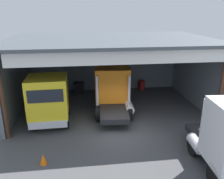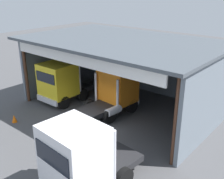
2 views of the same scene
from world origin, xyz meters
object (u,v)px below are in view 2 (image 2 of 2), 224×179
object	(u,v)px
truck_orange_right_bay	(115,90)
traffic_cone	(14,118)
truck_yellow_center_left_bay	(60,82)
tool_cart	(125,83)
oil_drum	(185,99)
truck_white_yard_outside	(80,159)

from	to	relation	value
truck_orange_right_bay	traffic_cone	world-z (taller)	truck_orange_right_bay
truck_yellow_center_left_bay	tool_cart	distance (m)	6.46
truck_orange_right_bay	traffic_cone	distance (m)	7.41
truck_yellow_center_left_bay	tool_cart	bearing A→B (deg)	-109.03
oil_drum	truck_yellow_center_left_bay	bearing A→B (deg)	-141.47
truck_yellow_center_left_bay	oil_drum	bearing A→B (deg)	-142.89
tool_cart	truck_white_yard_outside	bearing A→B (deg)	-60.48
truck_yellow_center_left_bay	traffic_cone	xyz separation A→B (m)	(0.16, -4.38, -1.49)
oil_drum	truck_white_yard_outside	bearing A→B (deg)	-85.37
oil_drum	traffic_cone	distance (m)	13.13
truck_yellow_center_left_bay	oil_drum	size ratio (longest dim) A/B	5.11
truck_white_yard_outside	oil_drum	distance (m)	12.62
truck_white_yard_outside	traffic_cone	size ratio (longest dim) A/B	8.98
truck_orange_right_bay	truck_white_yard_outside	distance (m)	8.94
truck_white_yard_outside	traffic_cone	world-z (taller)	truck_white_yard_outside
truck_orange_right_bay	tool_cart	size ratio (longest dim) A/B	4.92
truck_yellow_center_left_bay	truck_white_yard_outside	xyz separation A→B (m)	(8.87, -6.24, 0.12)
tool_cart	traffic_cone	size ratio (longest dim) A/B	1.79
truck_white_yard_outside	tool_cart	distance (m)	14.18
truck_white_yard_outside	traffic_cone	distance (m)	9.05
truck_yellow_center_left_bay	tool_cart	xyz separation A→B (m)	(1.92, 6.04, -1.27)
oil_drum	tool_cart	size ratio (longest dim) A/B	0.86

